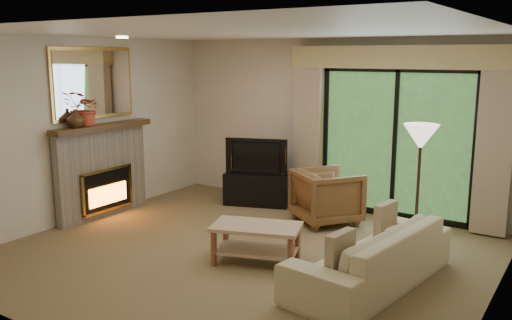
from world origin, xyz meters
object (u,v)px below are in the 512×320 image
Objects in this scene: media_console at (258,188)px; coffee_table at (256,244)px; armchair at (327,196)px; sofa at (371,255)px.

media_console is 2.48m from coffee_table.
armchair reaches higher than sofa.
sofa is at bearing -55.74° from media_console.
media_console reaches higher than coffee_table.
sofa is at bearing 164.79° from armchair.
armchair is at bearing 70.99° from coffee_table.
media_console is 3.28m from sofa.
sofa is (1.30, -1.66, -0.07)m from armchair.
media_console is 0.48× the size of sofa.
coffee_table is at bearing -77.03° from media_console.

